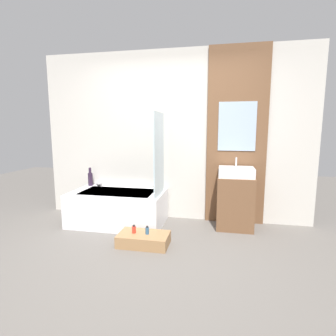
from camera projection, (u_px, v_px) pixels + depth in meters
name	position (u px, v px, depth m)	size (l,w,h in m)	color
ground_plane	(146.00, 266.00, 2.74)	(12.00, 12.00, 0.00)	#605B56
wall_tiled_back	(173.00, 137.00, 4.07)	(4.20, 0.06, 2.60)	beige
wall_wood_accent	(237.00, 136.00, 3.84)	(0.86, 0.04, 2.60)	brown
bathtub	(118.00, 207.00, 3.94)	(1.38, 0.80, 0.49)	white
glass_shower_screen	(159.00, 155.00, 3.60)	(0.01, 0.56, 1.15)	silver
wooden_step_bench	(144.00, 239.00, 3.22)	(0.62, 0.36, 0.15)	#997047
vanity_cabinet	(235.00, 202.00, 3.75)	(0.51, 0.44, 0.75)	brown
sink	(236.00, 172.00, 3.68)	(0.48, 0.37, 0.26)	white
vase_tall_dark	(90.00, 178.00, 4.31)	(0.08, 0.08, 0.30)	#2D1E33
vase_round_light	(99.00, 183.00, 4.27)	(0.10, 0.10, 0.10)	white
bottle_soap_primary	(134.00, 229.00, 3.23)	(0.05, 0.05, 0.10)	red
bottle_soap_secondary	(147.00, 230.00, 3.20)	(0.05, 0.05, 0.10)	#2D567A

